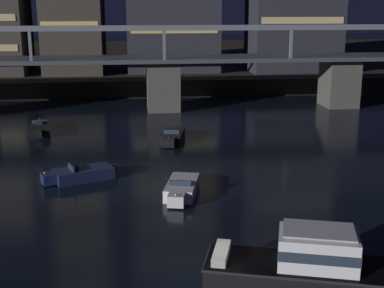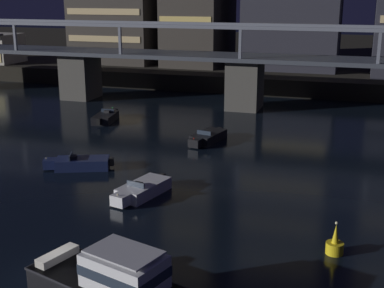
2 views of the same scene
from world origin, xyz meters
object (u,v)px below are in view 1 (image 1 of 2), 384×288
object	(u,v)px
speedboat_near_center	(40,129)
speedboat_near_right	(81,174)
cabin_cruiser_near_left	(310,268)
speedboat_mid_left	(172,137)
speedboat_mid_center	(182,188)
river_bridge	(163,74)

from	to	relation	value
speedboat_near_center	speedboat_near_right	distance (m)	15.32
speedboat_near_center	cabin_cruiser_near_left	bearing A→B (deg)	-62.46
cabin_cruiser_near_left	speedboat_near_right	world-z (taller)	cabin_cruiser_near_left
speedboat_near_right	speedboat_mid_left	distance (m)	12.31
speedboat_near_center	speedboat_mid_center	world-z (taller)	same
speedboat_near_center	speedboat_near_right	bearing A→B (deg)	-70.81
speedboat_near_center	speedboat_mid_center	xyz separation A→B (m)	(11.64, -18.17, 0.00)
cabin_cruiser_near_left	speedboat_near_center	xyz separation A→B (m)	(-15.86, 30.42, -0.64)
river_bridge	speedboat_mid_left	size ratio (longest dim) A/B	17.10
cabin_cruiser_near_left	speedboat_mid_left	bearing A→B (deg)	98.19
river_bridge	speedboat_mid_left	bearing A→B (deg)	-90.42
river_bridge	speedboat_near_center	world-z (taller)	river_bridge
cabin_cruiser_near_left	speedboat_near_right	xyz separation A→B (m)	(-10.82, 15.94, -0.64)
cabin_cruiser_near_left	speedboat_mid_center	xyz separation A→B (m)	(-4.22, 12.25, -0.64)
speedboat_mid_left	speedboat_mid_center	bearing A→B (deg)	-91.99
river_bridge	speedboat_mid_center	world-z (taller)	river_bridge
river_bridge	speedboat_mid_center	xyz separation A→B (m)	(-0.59, -28.59, -3.65)
speedboat_mid_left	river_bridge	bearing A→B (deg)	89.58
speedboat_near_center	speedboat_near_right	size ratio (longest dim) A/B	1.03
speedboat_near_center	speedboat_near_right	xyz separation A→B (m)	(5.04, -14.47, 0.00)
river_bridge	cabin_cruiser_near_left	distance (m)	41.10
river_bridge	cabin_cruiser_near_left	bearing A→B (deg)	-84.91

